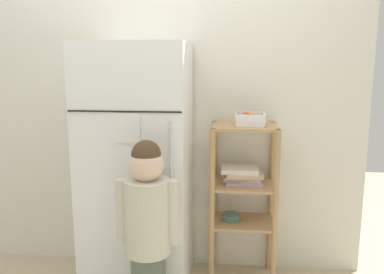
{
  "coord_description": "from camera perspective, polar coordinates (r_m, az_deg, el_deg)",
  "views": [
    {
      "loc": [
        0.48,
        -2.47,
        1.49
      ],
      "look_at": [
        0.24,
        0.02,
        1.01
      ],
      "focal_mm": 38.11,
      "sensor_mm": 36.0,
      "label": 1
    }
  ],
  "objects": [
    {
      "name": "kitchen_wall_back",
      "position": [
        2.88,
        -4.12,
        1.95
      ],
      "size": [
        2.81,
        0.03,
        2.1
      ],
      "primitive_type": "cube",
      "color": "silver",
      "rests_on": "ground"
    },
    {
      "name": "refrigerator",
      "position": [
        2.66,
        -7.65,
        -4.41
      ],
      "size": [
        0.66,
        0.6,
        1.6
      ],
      "color": "white",
      "rests_on": "ground"
    },
    {
      "name": "child_standing",
      "position": [
        2.28,
        -6.23,
        -10.94
      ],
      "size": [
        0.35,
        0.26,
        1.07
      ],
      "color": "#5B695A",
      "rests_on": "ground"
    },
    {
      "name": "pantry_shelf_unit",
      "position": [
        2.75,
        7.08,
        -6.99
      ],
      "size": [
        0.44,
        0.33,
        1.07
      ],
      "color": "tan",
      "rests_on": "ground"
    },
    {
      "name": "fruit_bin",
      "position": [
        2.64,
        8.1,
        2.47
      ],
      "size": [
        0.18,
        0.16,
        0.08
      ],
      "color": "white",
      "rests_on": "pantry_shelf_unit"
    }
  ]
}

